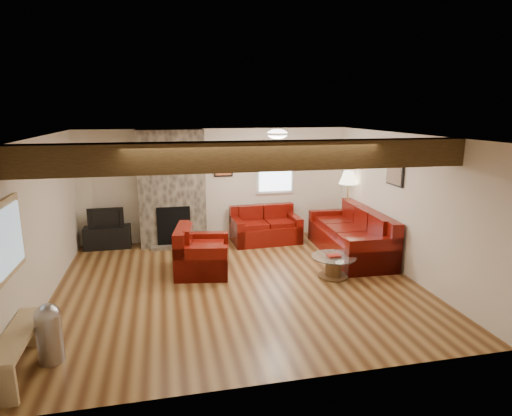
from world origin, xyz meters
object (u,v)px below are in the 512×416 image
Objects in this scene: loveseat at (266,225)px; tv_cabinet at (108,237)px; sofa_three at (350,233)px; coffee_table at (333,267)px; armchair_red at (202,250)px; floor_lamp at (348,181)px; television at (106,217)px.

tv_cabinet is at bearing 172.23° from loveseat.
sofa_three is 1.62× the size of loveseat.
loveseat is 1.87× the size of coffee_table.
armchair_red is at bearing 161.66° from coffee_table.
armchair_red is at bearing -81.39° from sofa_three.
coffee_table is at bearing -119.42° from floor_lamp.
armchair_red is at bearing -44.75° from tv_cabinet.
sofa_three is at bearing -17.10° from television.
sofa_three is 3.29× the size of television.
armchair_red is at bearing -159.89° from floor_lamp.
tv_cabinet reaches higher than coffee_table.
coffee_table is (0.68, -2.28, -0.20)m from loveseat.
loveseat is 2.06m from floor_lamp.
floor_lamp is (1.11, 1.96, 1.17)m from coffee_table.
armchair_red is 2.63m from television.
floor_lamp is at bearing 162.23° from sofa_three.
sofa_three is 5.10m from tv_cabinet.
television reaches higher than coffee_table.
coffee_table is at bearing -32.25° from television.
sofa_three reaches higher than armchair_red.
floor_lamp reaches higher than television.
tv_cabinet is at bearing 147.75° from coffee_table.
armchair_red is 1.44× the size of television.
sofa_three is 5.10m from television.
tv_cabinet is (-4.87, 1.50, -0.23)m from sofa_three.
armchair_red is 3.68m from floor_lamp.
sofa_three is at bearing -41.96° from loveseat.
armchair_red reaches higher than tv_cabinet.
loveseat is 1.56× the size of tv_cabinet.
loveseat is 2.18m from armchair_red.
floor_lamp reaches higher than armchair_red.
television is (-1.86, 1.84, 0.26)m from armchair_red.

